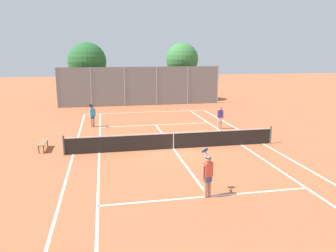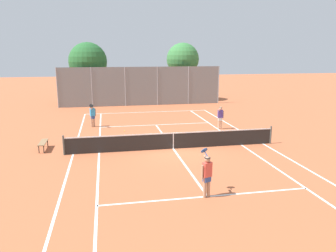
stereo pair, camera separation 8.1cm
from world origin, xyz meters
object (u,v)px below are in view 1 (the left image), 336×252
at_px(loose_tennis_ball_1, 124,131).
at_px(courtside_bench, 43,143).
at_px(loose_tennis_ball_0, 206,142).
at_px(player_far_left, 92,115).
at_px(player_far_right, 220,116).
at_px(tennis_net, 173,140).
at_px(player_near_side, 208,174).
at_px(tree_behind_right, 182,60).
at_px(tree_behind_left, 88,63).

height_order(loose_tennis_ball_1, courtside_bench, courtside_bench).
xyz_separation_m(loose_tennis_ball_0, loose_tennis_ball_1, (-4.72, 3.81, 0.00)).
bearing_deg(player_far_left, player_far_right, -15.02).
distance_m(player_far_left, loose_tennis_ball_0, 8.98).
relative_size(tennis_net, player_far_right, 7.50).
relative_size(player_near_side, player_far_left, 1.00).
distance_m(player_far_left, player_far_right, 9.24).
distance_m(tennis_net, player_far_left, 8.09).
relative_size(player_far_left, loose_tennis_ball_1, 26.88).
relative_size(player_near_side, tree_behind_right, 0.28).
xyz_separation_m(tennis_net, loose_tennis_ball_0, (2.25, 0.93, -0.48)).
bearing_deg(loose_tennis_ball_0, tennis_net, -157.63).
height_order(loose_tennis_ball_0, tree_behind_left, tree_behind_left).
height_order(player_far_right, tree_behind_left, tree_behind_left).
distance_m(player_far_left, tree_behind_left, 12.16).
bearing_deg(tennis_net, tree_behind_right, 74.99).
bearing_deg(player_far_right, courtside_bench, -165.27).
bearing_deg(loose_tennis_ball_0, tree_behind_left, 113.31).
xyz_separation_m(player_near_side, loose_tennis_ball_1, (-2.41, 11.14, -0.89)).
height_order(courtside_bench, tree_behind_left, tree_behind_left).
bearing_deg(tennis_net, tree_behind_left, 105.95).
xyz_separation_m(player_far_right, tree_behind_left, (-9.51, 14.07, 3.36)).
bearing_deg(tree_behind_left, tennis_net, -74.05).
height_order(loose_tennis_ball_0, loose_tennis_ball_1, same).
bearing_deg(loose_tennis_ball_1, tree_behind_left, 101.51).
distance_m(player_near_side, tree_behind_left, 25.45).
relative_size(tennis_net, courtside_bench, 8.00).
xyz_separation_m(player_far_left, courtside_bench, (-2.56, -5.41, -0.52)).
relative_size(tennis_net, tree_behind_left, 1.88).
xyz_separation_m(loose_tennis_ball_1, tree_behind_right, (7.48, 13.95, 4.49)).
height_order(player_near_side, tree_behind_left, tree_behind_left).
xyz_separation_m(player_far_right, tree_behind_right, (0.72, 14.46, 3.61)).
bearing_deg(courtside_bench, tennis_net, -9.48).
xyz_separation_m(courtside_bench, tree_behind_left, (1.97, 17.09, 3.86)).
bearing_deg(player_far_right, tree_behind_right, 87.14).
xyz_separation_m(player_near_side, tree_behind_left, (-5.17, 24.69, 3.34)).
bearing_deg(tree_behind_left, player_far_right, -55.93).
xyz_separation_m(loose_tennis_ball_1, courtside_bench, (-4.73, -3.54, 0.38)).
bearing_deg(loose_tennis_ball_1, courtside_bench, -143.23).
bearing_deg(tree_behind_left, loose_tennis_ball_1, -78.49).
distance_m(player_far_right, tree_behind_left, 17.31).
height_order(player_far_left, tree_behind_left, tree_behind_left).
bearing_deg(tree_behind_right, player_far_right, -92.86).
relative_size(player_far_left, tree_behind_left, 0.28).
relative_size(loose_tennis_ball_0, loose_tennis_ball_1, 1.00).
distance_m(loose_tennis_ball_1, tree_behind_right, 16.45).
height_order(player_near_side, tree_behind_right, tree_behind_right).
distance_m(tennis_net, player_far_right, 6.03).
relative_size(player_far_right, loose_tennis_ball_0, 24.24).
bearing_deg(loose_tennis_ball_1, player_far_right, -4.38).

